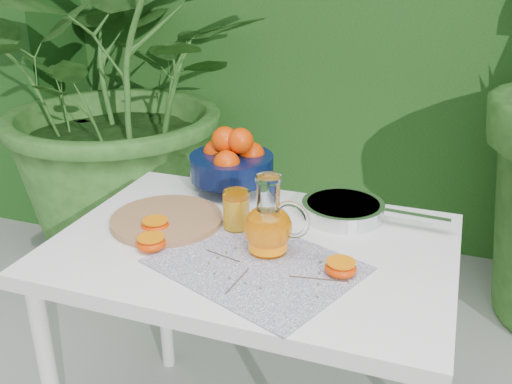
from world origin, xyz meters
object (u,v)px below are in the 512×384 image
(cutting_board, at_px, (167,220))
(juice_pitcher, at_px, (269,226))
(white_table, at_px, (253,269))
(saute_pan, at_px, (344,209))
(fruit_bowl, at_px, (232,161))

(cutting_board, distance_m, juice_pitcher, 0.32)
(white_table, xyz_separation_m, saute_pan, (0.19, 0.23, 0.10))
(fruit_bowl, bearing_deg, white_table, -59.32)
(fruit_bowl, xyz_separation_m, juice_pitcher, (0.23, -0.34, -0.02))
(juice_pitcher, height_order, saute_pan, juice_pitcher)
(saute_pan, bearing_deg, fruit_bowl, 167.98)
(fruit_bowl, bearing_deg, cutting_board, -105.50)
(cutting_board, bearing_deg, fruit_bowl, 74.50)
(cutting_board, relative_size, fruit_bowl, 1.04)
(juice_pitcher, bearing_deg, saute_pan, 63.16)
(fruit_bowl, relative_size, saute_pan, 0.71)
(cutting_board, relative_size, juice_pitcher, 1.54)
(juice_pitcher, bearing_deg, cutting_board, 169.46)
(cutting_board, height_order, saute_pan, saute_pan)
(white_table, relative_size, juice_pitcher, 5.08)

